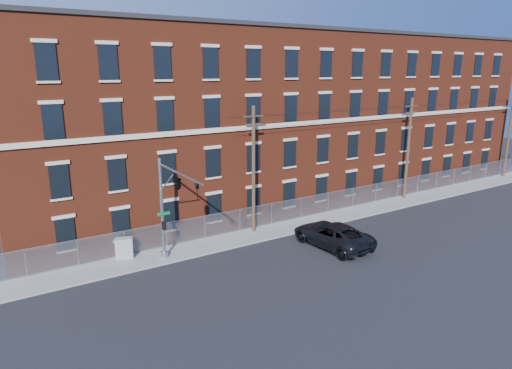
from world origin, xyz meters
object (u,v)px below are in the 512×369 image
at_px(traffic_signal_mast, 174,191).
at_px(pickup_truck, 332,235).
at_px(utility_cabinet, 124,248).
at_px(utility_pole_near, 254,168).

relative_size(traffic_signal_mast, pickup_truck, 1.08).
bearing_deg(utility_cabinet, utility_pole_near, 18.39).
bearing_deg(traffic_signal_mast, pickup_truck, -10.69).
xyz_separation_m(pickup_truck, utility_cabinet, (-13.75, 5.81, -0.05)).
xyz_separation_m(utility_pole_near, pickup_truck, (3.39, -5.57, -4.44)).
height_order(utility_pole_near, pickup_truck, utility_pole_near).
xyz_separation_m(traffic_signal_mast, utility_cabinet, (-2.36, 3.67, -4.54)).
bearing_deg(utility_cabinet, traffic_signal_mast, -37.43).
xyz_separation_m(utility_pole_near, utility_cabinet, (-10.36, 0.25, -4.49)).
relative_size(utility_pole_near, pickup_truck, 1.54).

